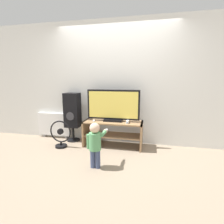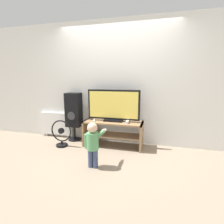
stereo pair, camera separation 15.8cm
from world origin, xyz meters
name	(u,v)px [view 2 (the right image)]	position (x,y,z in m)	size (l,w,h in m)	color
ground_plane	(110,150)	(0.00, 0.00, 0.00)	(16.00, 16.00, 0.00)	gray
wall_back	(117,83)	(0.00, 0.53, 1.30)	(10.00, 0.06, 2.60)	silver
tv_stand	(113,130)	(0.00, 0.23, 0.35)	(1.21, 0.45, 0.53)	#93704C
television	(113,106)	(0.00, 0.25, 0.85)	(1.08, 0.20, 0.65)	black
game_console	(128,122)	(0.31, 0.18, 0.56)	(0.05, 0.19, 0.05)	white
remote_primary	(94,121)	(-0.38, 0.13, 0.54)	(0.06, 0.13, 0.03)	white
child	(93,141)	(-0.08, -0.72, 0.43)	(0.28, 0.43, 0.73)	#3F4C72
speaker_tower	(74,111)	(-0.95, 0.36, 0.68)	(0.33, 0.29, 1.09)	black
floor_fan	(61,135)	(-1.04, -0.06, 0.25)	(0.46, 0.24, 0.56)	black
radiator	(57,124)	(-1.48, 0.46, 0.33)	(0.82, 0.08, 0.60)	white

